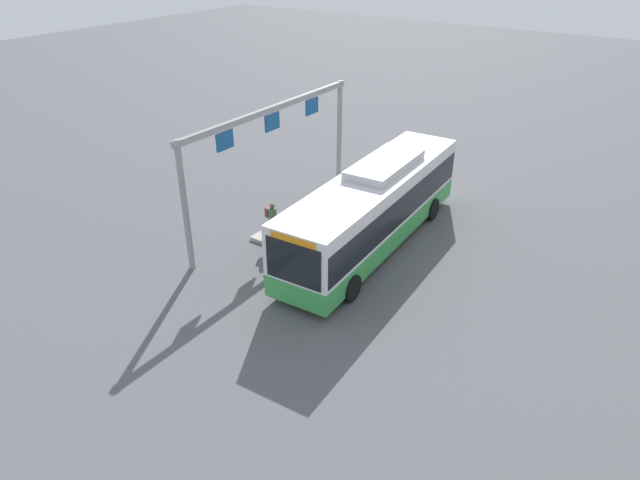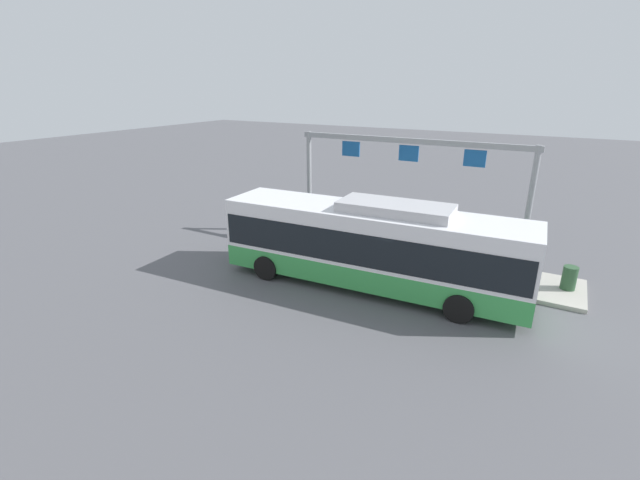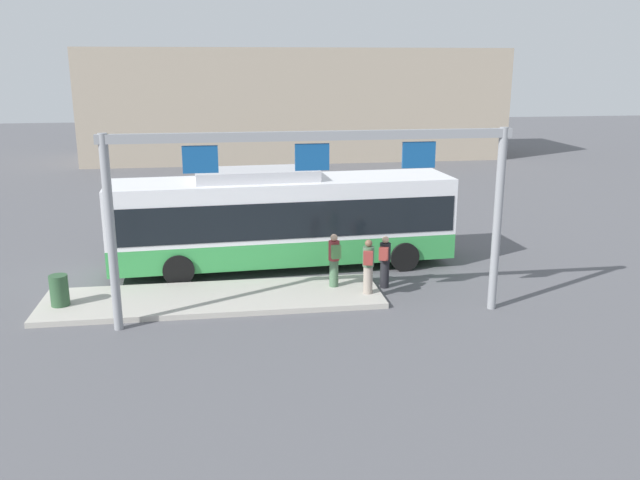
# 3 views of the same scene
# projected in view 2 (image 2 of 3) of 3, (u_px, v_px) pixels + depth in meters

# --- Properties ---
(ground_plane) EXTENTS (120.00, 120.00, 0.00)m
(ground_plane) POSITION_uv_depth(u_px,v_px,m) (369.00, 286.00, 17.02)
(ground_plane) COLOR #56565B
(platform_curb) EXTENTS (10.00, 2.80, 0.16)m
(platform_curb) POSITION_uv_depth(u_px,v_px,m) (450.00, 269.00, 18.39)
(platform_curb) COLOR #B2ADA3
(platform_curb) RESTS_ON ground
(bus_main) EXTENTS (11.66, 3.14, 3.46)m
(bus_main) POSITION_uv_depth(u_px,v_px,m) (371.00, 243.00, 16.41)
(bus_main) COLOR green
(bus_main) RESTS_ON ground
(person_boarding) EXTENTS (0.43, 0.58, 1.67)m
(person_boarding) POSITION_uv_depth(u_px,v_px,m) (357.00, 228.00, 20.56)
(person_boarding) COLOR gray
(person_boarding) RESTS_ON platform_curb
(person_waiting_near) EXTENTS (0.37, 0.54, 1.67)m
(person_waiting_near) POSITION_uv_depth(u_px,v_px,m) (367.00, 236.00, 19.50)
(person_waiting_near) COLOR #476B4C
(person_waiting_near) RESTS_ON platform_curb
(person_waiting_mid) EXTENTS (0.50, 0.60, 1.67)m
(person_waiting_mid) POSITION_uv_depth(u_px,v_px,m) (334.00, 234.00, 20.22)
(person_waiting_mid) COLOR black
(person_waiting_mid) RESTS_ON ground
(platform_sign_gantry) EXTENTS (10.85, 0.24, 5.20)m
(platform_sign_gantry) POSITION_uv_depth(u_px,v_px,m) (408.00, 168.00, 19.84)
(platform_sign_gantry) COLOR gray
(platform_sign_gantry) RESTS_ON ground
(trash_bin) EXTENTS (0.52, 0.52, 0.90)m
(trash_bin) POSITION_uv_depth(u_px,v_px,m) (569.00, 278.00, 16.32)
(trash_bin) COLOR #2D5133
(trash_bin) RESTS_ON platform_curb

